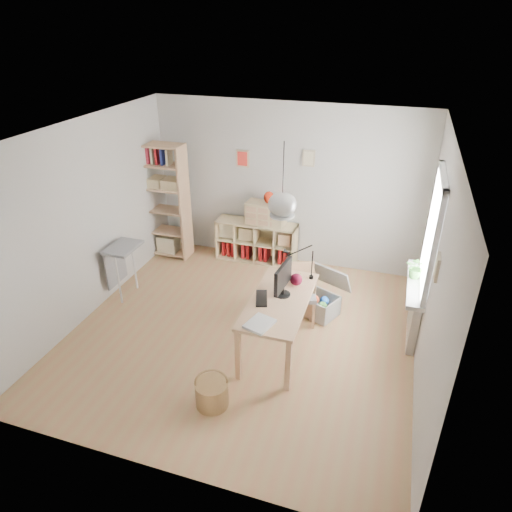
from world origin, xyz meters
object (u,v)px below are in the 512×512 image
(chair, at_px, (299,290))
(drawer_chest, at_px, (266,214))
(desk, at_px, (279,305))
(cube_shelf, at_px, (256,244))
(tall_bookshelf, at_px, (164,197))
(monitor, at_px, (283,278))
(storage_chest, at_px, (319,299))

(chair, relative_size, drawer_chest, 1.30)
(desk, bearing_deg, drawer_chest, 110.89)
(cube_shelf, distance_m, drawer_chest, 0.64)
(tall_bookshelf, xyz_separation_m, monitor, (2.60, -1.85, -0.09))
(tall_bookshelf, distance_m, chair, 3.03)
(cube_shelf, relative_size, storage_chest, 1.64)
(storage_chest, relative_size, drawer_chest, 1.30)
(drawer_chest, bearing_deg, tall_bookshelf, -168.56)
(cube_shelf, bearing_deg, storage_chest, -42.63)
(desk, height_order, chair, chair)
(monitor, distance_m, drawer_chest, 2.25)
(tall_bookshelf, height_order, chair, tall_bookshelf)
(tall_bookshelf, distance_m, storage_chest, 3.21)
(cube_shelf, bearing_deg, desk, -65.39)
(tall_bookshelf, bearing_deg, monitor, -35.44)
(cube_shelf, bearing_deg, chair, -53.85)
(tall_bookshelf, height_order, storage_chest, tall_bookshelf)
(desk, relative_size, tall_bookshelf, 0.75)
(monitor, bearing_deg, chair, 87.33)
(tall_bookshelf, xyz_separation_m, chair, (2.69, -1.26, -0.60))
(chair, relative_size, storage_chest, 1.00)
(tall_bookshelf, distance_m, drawer_chest, 1.78)
(desk, bearing_deg, monitor, 84.56)
(desk, distance_m, storage_chest, 1.13)
(tall_bookshelf, relative_size, chair, 2.35)
(desk, relative_size, chair, 1.76)
(chair, height_order, storage_chest, chair)
(tall_bookshelf, bearing_deg, storage_chest, -18.44)
(chair, bearing_deg, tall_bookshelf, 135.39)
(desk, relative_size, storage_chest, 1.76)
(chair, bearing_deg, storage_chest, 29.11)
(cube_shelf, distance_m, monitor, 2.47)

